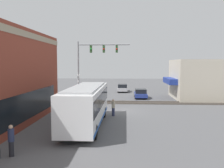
# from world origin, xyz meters

# --- Properties ---
(ground_plane) EXTENTS (120.00, 120.00, 0.00)m
(ground_plane) POSITION_xyz_m (0.00, 0.00, 0.00)
(ground_plane) COLOR #565659
(shop_building) EXTENTS (8.78, 9.46, 5.70)m
(shop_building) POSITION_xyz_m (10.74, -11.59, 2.85)
(shop_building) COLOR beige
(shop_building) RESTS_ON ground
(city_bus) EXTENTS (10.88, 2.59, 3.28)m
(city_bus) POSITION_xyz_m (-6.52, 2.80, 1.81)
(city_bus) COLOR white
(city_bus) RESTS_ON ground
(traffic_signal_gantry) EXTENTS (0.42, 6.56, 7.89)m
(traffic_signal_gantry) POSITION_xyz_m (4.64, 3.76, 5.76)
(traffic_signal_gantry) COLOR gray
(traffic_signal_gantry) RESTS_ON ground
(crossing_signal) EXTENTS (1.41, 1.18, 3.81)m
(crossing_signal) POSITION_xyz_m (3.99, 5.45, 2.30)
(crossing_signal) COLOR gray
(crossing_signal) RESTS_ON ground
(rail_track_near) EXTENTS (2.60, 60.00, 0.15)m
(rail_track_near) POSITION_xyz_m (6.00, 0.00, 0.03)
(rail_track_near) COLOR #332D28
(rail_track_near) RESTS_ON ground
(parked_car_blue) EXTENTS (4.27, 1.82, 1.41)m
(parked_car_blue) POSITION_xyz_m (10.58, -2.60, 0.65)
(parked_car_blue) COLOR navy
(parked_car_blue) RESTS_ON ground
(parked_car_silver) EXTENTS (4.65, 1.82, 1.44)m
(parked_car_silver) POSITION_xyz_m (18.94, 0.20, 0.67)
(parked_car_silver) COLOR #B7B7BC
(parked_car_silver) RESTS_ON ground
(pedestrian_near_bus) EXTENTS (0.34, 0.34, 1.65)m
(pedestrian_near_bus) POSITION_xyz_m (-2.42, 0.80, 0.84)
(pedestrian_near_bus) COLOR #2D3351
(pedestrian_near_bus) RESTS_ON ground
(pedestrian_by_lamp) EXTENTS (0.34, 0.34, 1.76)m
(pedestrian_by_lamp) POSITION_xyz_m (-13.49, 5.85, 0.90)
(pedestrian_by_lamp) COLOR black
(pedestrian_by_lamp) RESTS_ON ground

